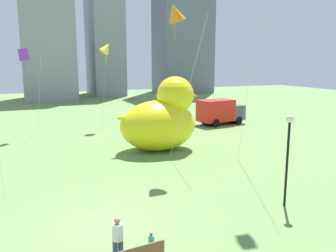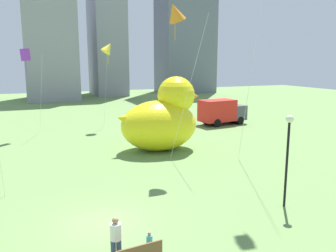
% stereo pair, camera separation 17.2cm
% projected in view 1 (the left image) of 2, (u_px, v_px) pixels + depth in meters
% --- Properties ---
extents(ground_plane, '(140.00, 140.00, 0.00)m').
position_uv_depth(ground_plane, '(102.00, 223.00, 15.55)').
color(ground_plane, '#688B4B').
extents(person_adult, '(0.41, 0.41, 1.68)m').
position_uv_depth(person_adult, '(118.00, 237.00, 12.46)').
color(person_adult, '#38476B').
rests_on(person_adult, ground).
extents(person_child, '(0.23, 0.23, 0.95)m').
position_uv_depth(person_child, '(151.00, 243.00, 12.86)').
color(person_child, silver).
rests_on(person_child, ground).
extents(giant_inflatable_duck, '(7.17, 4.60, 5.94)m').
position_uv_depth(giant_inflatable_duck, '(161.00, 119.00, 27.97)').
color(giant_inflatable_duck, yellow).
rests_on(giant_inflatable_duck, ground).
extents(lamppost, '(0.38, 0.38, 4.62)m').
position_uv_depth(lamppost, '(288.00, 144.00, 16.82)').
color(lamppost, black).
rests_on(lamppost, ground).
extents(box_truck, '(5.65, 2.93, 2.85)m').
position_uv_depth(box_truck, '(220.00, 112.00, 39.56)').
color(box_truck, red).
rests_on(box_truck, ground).
extents(city_skyline, '(40.49, 16.92, 40.35)m').
position_uv_depth(city_skyline, '(134.00, 17.00, 73.22)').
color(city_skyline, gray).
rests_on(city_skyline, ground).
extents(kite_orange, '(2.97, 2.86, 10.89)m').
position_uv_depth(kite_orange, '(175.00, 13.00, 21.82)').
color(kite_orange, silver).
rests_on(kite_orange, ground).
extents(kite_yellow, '(1.64, 1.33, 9.29)m').
position_uv_depth(kite_yellow, '(106.00, 48.00, 36.44)').
color(kite_yellow, silver).
rests_on(kite_yellow, ground).
extents(kite_purple, '(1.92, 2.31, 8.31)m').
position_uv_depth(kite_purple, '(24.00, 55.00, 32.10)').
color(kite_purple, silver).
rests_on(kite_purple, ground).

